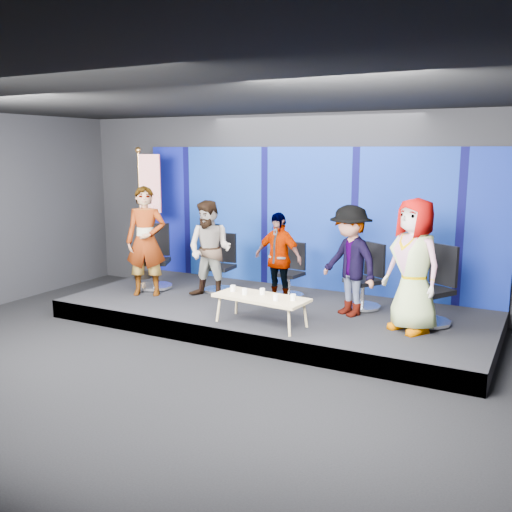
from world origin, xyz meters
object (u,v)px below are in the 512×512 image
object	(u,v)px
panelist_c	(278,258)
coffee_table	(261,299)
chair_a	(155,267)
panelist_e	(414,266)
chair_b	(221,273)
chair_e	(433,299)
panelist_a	(146,241)
chair_d	(365,287)
panelist_d	(350,261)
mug_b	(245,292)
mug_e	(293,297)
mug_d	(276,298)
flag_stand	(147,210)
chair_c	(290,279)
mug_c	(262,291)
mug_a	(233,288)
panelist_b	(210,250)

from	to	relation	value
panelist_c	coffee_table	world-z (taller)	panelist_c
chair_a	panelist_e	distance (m)	4.87
chair_b	chair_e	bearing A→B (deg)	-6.60
chair_a	panelist_a	xyz separation A→B (m)	(0.20, -0.47, 0.57)
chair_a	chair_d	world-z (taller)	chair_a
chair_a	panelist_d	distance (m)	3.81
chair_a	mug_b	world-z (taller)	chair_a
chair_b	mug_e	distance (m)	2.55
mug_d	flag_stand	xyz separation A→B (m)	(-3.72, 1.81, 0.90)
chair_c	chair_e	bearing A→B (deg)	-2.28
chair_d	coffee_table	world-z (taller)	chair_d
panelist_e	mug_c	bearing A→B (deg)	-132.59
chair_e	mug_e	size ratio (longest dim) A/B	12.74
chair_c	mug_a	distance (m)	1.67
chair_a	flag_stand	size ratio (longest dim) A/B	0.46
flag_stand	panelist_b	bearing A→B (deg)	-45.17
panelist_c	mug_e	distance (m)	1.48
chair_c	chair_e	world-z (taller)	chair_e
chair_c	mug_c	size ratio (longest dim) A/B	10.11
panelist_e	mug_d	world-z (taller)	panelist_e
chair_e	chair_c	bearing A→B (deg)	-160.94
mug_c	mug_d	size ratio (longest dim) A/B	1.06
chair_a	panelist_a	size ratio (longest dim) A/B	0.62
chair_b	panelist_c	bearing A→B (deg)	-14.30
panelist_d	coffee_table	distance (m)	1.54
panelist_b	panelist_c	distance (m)	1.21
mug_a	mug_b	xyz separation A→B (m)	(0.26, -0.09, 0.00)
chair_c	panelist_d	size ratio (longest dim) A/B	0.55
mug_b	mug_d	xyz separation A→B (m)	(0.55, -0.09, -0.00)
mug_c	flag_stand	size ratio (longest dim) A/B	0.04
panelist_c	mug_c	size ratio (longest dim) A/B	16.38
panelist_d	mug_d	bearing A→B (deg)	-88.96
chair_e	mug_b	world-z (taller)	chair_e
mug_c	mug_d	world-z (taller)	mug_c
chair_d	mug_c	world-z (taller)	chair_d
mug_b	panelist_d	bearing A→B (deg)	42.39
flag_stand	chair_e	bearing A→B (deg)	-29.15
chair_c	mug_a	world-z (taller)	chair_c
mug_c	mug_b	bearing A→B (deg)	-149.71
chair_c	mug_e	distance (m)	1.89
coffee_table	mug_e	size ratio (longest dim) A/B	15.75
mug_d	coffee_table	bearing A→B (deg)	157.77
chair_c	panelist_c	world-z (taller)	panelist_c
panelist_b	mug_a	xyz separation A→B (m)	(0.98, -0.90, -0.37)
chair_b	mug_e	world-z (taller)	chair_b
chair_a	flag_stand	distance (m)	1.31
mug_d	chair_c	bearing A→B (deg)	108.18
mug_e	chair_e	bearing A→B (deg)	35.43
panelist_b	mug_d	bearing A→B (deg)	-34.22
panelist_a	mug_c	distance (m)	2.67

